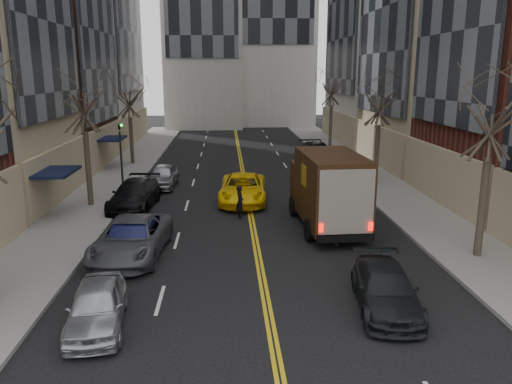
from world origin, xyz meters
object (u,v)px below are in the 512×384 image
Objects in this scene: observer_sedan at (386,289)px; ups_truck at (328,190)px; taxi at (243,189)px; pedestrian at (240,202)px.

ups_truck is at bearing 98.62° from observer_sedan.
pedestrian is (-0.27, -3.29, 0.07)m from taxi.
ups_truck reaches higher than pedestrian.
pedestrian is (-4.13, 1.93, -1.01)m from ups_truck.
taxi reaches higher than observer_sedan.
observer_sedan is at bearing -91.04° from ups_truck.
taxi is at bearing 124.21° from ups_truck.
observer_sedan is 0.83× the size of taxi.
ups_truck is at bearing -122.86° from pedestrian.
ups_truck reaches higher than taxi.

